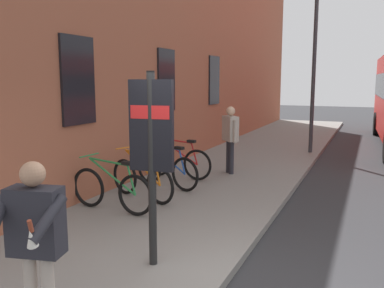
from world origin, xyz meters
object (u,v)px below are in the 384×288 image
Objects in this scene: tourist_with_hotdogs at (35,233)px; street_lamp at (315,49)px; bicycle_end_of_row at (142,179)px; bicycle_mid_rack at (111,190)px; bicycle_beside_lamp at (178,162)px; transit_info_sign at (151,138)px; pedestrian_crossing_street at (230,133)px; bicycle_under_window at (167,170)px.

street_lamp is (10.90, -0.84, 2.24)m from tourist_with_hotdogs.
street_lamp reaches higher than tourist_with_hotdogs.
street_lamp is (6.73, -2.25, 2.85)m from bicycle_end_of_row.
bicycle_mid_rack is at bearing 162.73° from street_lamp.
bicycle_beside_lamp is 0.74× the size of transit_info_sign.
pedestrian_crossing_street reaches higher than bicycle_mid_rack.
bicycle_mid_rack is 0.32× the size of street_lamp.
bicycle_beside_lamp is (1.87, 0.13, 0.00)m from bicycle_end_of_row.
bicycle_under_window is 0.90m from bicycle_beside_lamp.
transit_info_sign reaches higher than bicycle_mid_rack.
transit_info_sign is 1.86m from tourist_with_hotdogs.
tourist_with_hotdogs is (-3.31, -1.52, 0.61)m from bicycle_mid_rack.
street_lamp reaches higher than bicycle_end_of_row.
street_lamp is at bearing -18.50° from bicycle_end_of_row.
pedestrian_crossing_street is 0.30× the size of street_lamp.
pedestrian_crossing_street reaches higher than bicycle_end_of_row.
bicycle_mid_rack and bicycle_under_window have the same top height.
bicycle_under_window is (1.85, -0.14, 0.00)m from bicycle_mid_rack.
bicycle_beside_lamp is 1.07× the size of pedestrian_crossing_street.
street_lamp reaches higher than bicycle_under_window.
tourist_with_hotdogs reaches higher than bicycle_beside_lamp.
bicycle_mid_rack is 1.00× the size of bicycle_beside_lamp.
tourist_with_hotdogs is (-7.00, -0.57, -0.01)m from pedestrian_crossing_street.
bicycle_end_of_row is at bearing 178.09° from bicycle_under_window.
street_lamp reaches higher than pedestrian_crossing_street.
bicycle_mid_rack is 1.05× the size of bicycle_end_of_row.
bicycle_under_window is at bearing 24.51° from transit_info_sign.
bicycle_under_window is 1.06× the size of tourist_with_hotdogs.
bicycle_under_window is 6.78m from street_lamp.
bicycle_end_of_row is 0.31× the size of street_lamp.
transit_info_sign is (-3.41, -1.55, 1.21)m from bicycle_under_window.
bicycle_mid_rack is at bearing 172.85° from bicycle_end_of_row.
pedestrian_crossing_street reaches higher than bicycle_under_window.
bicycle_mid_rack is 1.09× the size of tourist_with_hotdogs.
bicycle_beside_lamp is 0.32× the size of street_lamp.
transit_info_sign reaches higher than bicycle_beside_lamp.
bicycle_end_of_row is 0.95× the size of bicycle_beside_lamp.
pedestrian_crossing_street is (2.83, -0.84, 0.62)m from bicycle_end_of_row.
bicycle_mid_rack is 8.44m from street_lamp.
tourist_with_hotdogs is at bearing -175.35° from pedestrian_crossing_street.
bicycle_end_of_row is (0.86, -0.11, -0.00)m from bicycle_mid_rack.
bicycle_under_window is (0.98, -0.03, 0.00)m from bicycle_end_of_row.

